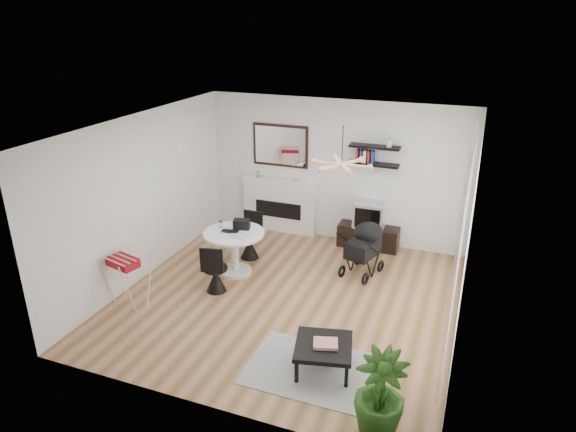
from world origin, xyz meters
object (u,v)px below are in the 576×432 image
at_px(coffee_table, 324,347).
at_px(tv_console, 368,237).
at_px(stroller, 364,250).
at_px(dining_table, 235,246).
at_px(crt_tv, 370,215).
at_px(potted_plant, 380,393).
at_px(fireplace, 280,199).
at_px(drying_rack, 128,279).

bearing_deg(coffee_table, tv_console, 94.19).
bearing_deg(stroller, dining_table, -143.95).
bearing_deg(coffee_table, crt_tv, 94.10).
xyz_separation_m(tv_console, potted_plant, (1.11, -4.45, 0.27)).
bearing_deg(fireplace, tv_console, -4.03).
bearing_deg(potted_plant, drying_rack, 163.85).
height_order(tv_console, crt_tv, crt_tv).
relative_size(fireplace, potted_plant, 2.23).
height_order(dining_table, potted_plant, potted_plant).
bearing_deg(coffee_table, fireplace, 118.86).
height_order(fireplace, stroller, fireplace).
distance_m(dining_table, coffee_table, 2.87).
relative_size(crt_tv, drying_rack, 0.67).
distance_m(tv_console, crt_tv, 0.45).
distance_m(crt_tv, drying_rack, 4.41).
height_order(fireplace, dining_table, fireplace).
bearing_deg(crt_tv, potted_plant, -76.09).
bearing_deg(drying_rack, fireplace, 87.33).
relative_size(fireplace, coffee_table, 2.60).
height_order(fireplace, coffee_table, fireplace).
bearing_deg(dining_table, coffee_table, -41.41).
bearing_deg(dining_table, drying_rack, -125.20).
xyz_separation_m(tv_console, dining_table, (-1.88, -1.81, 0.28)).
distance_m(fireplace, drying_rack, 3.59).
bearing_deg(crt_tv, stroller, -82.11).
distance_m(drying_rack, stroller, 3.81).
bearing_deg(fireplace, potted_plant, -57.22).
xyz_separation_m(stroller, coffee_table, (0.12, -2.68, -0.09)).
bearing_deg(fireplace, coffee_table, -61.14).
xyz_separation_m(tv_console, crt_tv, (0.01, -0.00, 0.45)).
bearing_deg(fireplace, stroller, -30.19).
relative_size(dining_table, coffee_table, 1.23).
distance_m(fireplace, crt_tv, 1.85).
distance_m(crt_tv, coffee_table, 3.73).
xyz_separation_m(drying_rack, potted_plant, (4.03, -1.17, 0.06)).
xyz_separation_m(drying_rack, stroller, (3.07, 2.26, -0.01)).
xyz_separation_m(crt_tv, potted_plant, (1.10, -4.45, -0.17)).
relative_size(drying_rack, stroller, 0.83).
height_order(fireplace, crt_tv, fireplace).
relative_size(tv_console, stroller, 1.14).
height_order(stroller, potted_plant, potted_plant).
xyz_separation_m(fireplace, tv_console, (1.84, -0.13, -0.47)).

